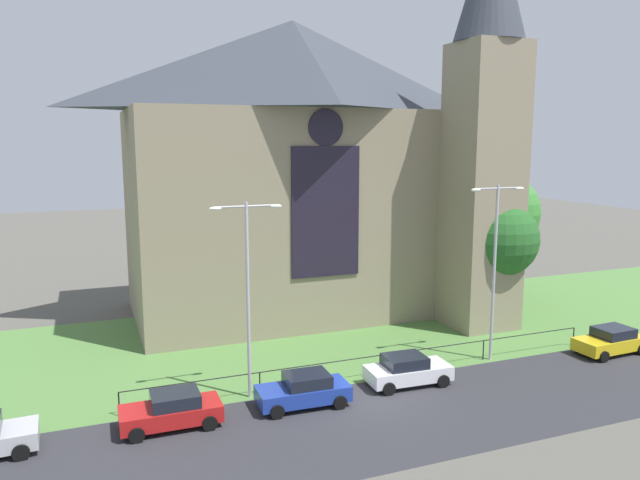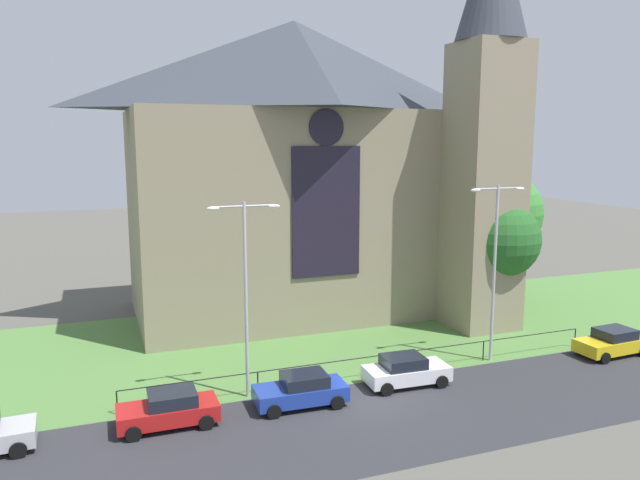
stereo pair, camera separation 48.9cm
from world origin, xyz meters
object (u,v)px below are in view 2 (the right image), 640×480
object	(u,v)px
church_building	(308,166)
parked_car_blue	(301,390)
tree_right_far	(501,213)
parked_car_white	(406,371)
tree_right_near	(501,241)
streetlamp_near	(245,277)
streetlamp_far	(495,253)
parked_car_red	(169,409)
parked_car_yellow	(612,342)

from	to	relation	value
church_building	parked_car_blue	bearing A→B (deg)	-110.72
tree_right_far	parked_car_white	distance (m)	20.68
tree_right_near	streetlamp_near	distance (m)	18.60
streetlamp_far	parked_car_red	xyz separation A→B (m)	(-17.58, -1.78, -5.29)
parked_car_blue	streetlamp_far	bearing A→B (deg)	-169.06
parked_car_blue	parked_car_yellow	distance (m)	18.66
tree_right_near	parked_car_yellow	xyz separation A→B (m)	(2.81, -6.67, -4.93)
tree_right_far	tree_right_near	bearing A→B (deg)	-126.75
streetlamp_near	church_building	bearing A→B (deg)	59.48
streetlamp_near	parked_car_red	xyz separation A→B (m)	(-3.85, -1.78, -5.06)
tree_right_near	parked_car_red	bearing A→B (deg)	-162.76
streetlamp_near	parked_car_blue	world-z (taller)	streetlamp_near
streetlamp_far	streetlamp_near	bearing A→B (deg)	180.00
parked_car_white	parked_car_yellow	bearing A→B (deg)	1.34
tree_right_far	streetlamp_near	bearing A→B (deg)	-153.24
parked_car_red	church_building	bearing A→B (deg)	-127.42
parked_car_white	parked_car_yellow	distance (m)	13.05
parked_car_red	tree_right_far	bearing A→B (deg)	-153.05
tree_right_far	parked_car_blue	xyz separation A→B (m)	(-20.72, -13.33, -5.79)
parked_car_red	parked_car_white	bearing A→B (deg)	-177.71
streetlamp_far	parked_car_red	world-z (taller)	streetlamp_far
church_building	parked_car_red	xyz separation A→B (m)	(-11.55, -14.84, -9.53)
tree_right_near	parked_car_red	xyz separation A→B (m)	(-21.77, -6.76, -4.93)
streetlamp_near	streetlamp_far	distance (m)	13.73
tree_right_near	streetlamp_near	size ratio (longest dim) A/B	0.89
tree_right_far	parked_car_blue	world-z (taller)	tree_right_far
tree_right_near	church_building	bearing A→B (deg)	141.68
tree_right_near	parked_car_white	distance (m)	13.04
streetlamp_near	parked_car_red	size ratio (longest dim) A/B	2.20
church_building	streetlamp_far	bearing A→B (deg)	-65.21
tree_right_far	parked_car_yellow	size ratio (longest dim) A/B	2.27
tree_right_near	parked_car_yellow	size ratio (longest dim) A/B	1.93
parked_car_red	parked_car_yellow	bearing A→B (deg)	-179.32
tree_right_far	streetlamp_far	world-z (taller)	streetlamp_far
tree_right_near	streetlamp_far	xyz separation A→B (m)	(-4.19, -4.98, 0.37)
tree_right_far	parked_car_red	distance (m)	30.31
parked_car_yellow	parked_car_white	bearing A→B (deg)	-3.63
church_building	tree_right_far	bearing A→B (deg)	-5.96
tree_right_near	parked_car_blue	xyz separation A→B (m)	(-15.86, -6.82, -4.93)
tree_right_far	streetlamp_near	distance (m)	25.52
parked_car_yellow	streetlamp_far	bearing A→B (deg)	-15.98
tree_right_far	parked_car_white	bearing A→B (deg)	-139.50
tree_right_far	tree_right_near	distance (m)	8.16
tree_right_near	parked_car_white	size ratio (longest dim) A/B	1.93
church_building	parked_car_white	distance (m)	17.33
parked_car_white	streetlamp_near	bearing A→B (deg)	172.13
church_building	tree_right_far	size ratio (longest dim) A/B	2.68
parked_car_white	streetlamp_far	bearing A→B (deg)	15.69
tree_right_far	streetlamp_near	xyz separation A→B (m)	(-22.78, -11.48, -0.73)
streetlamp_near	streetlamp_far	world-z (taller)	streetlamp_far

